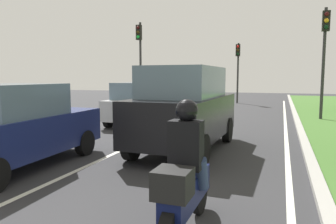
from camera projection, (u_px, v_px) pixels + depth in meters
ground_plane at (194, 125)px, 13.38m from camera, size 60.00×60.00×0.00m
lane_line_center at (178, 125)px, 13.61m from camera, size 0.12×32.00×0.01m
lane_line_right_edge at (286, 130)px, 12.18m from camera, size 0.12×32.00×0.01m
curb_right at (300, 129)px, 12.00m from camera, size 0.24×48.00×0.12m
car_suv_ahead at (185, 108)px, 8.72m from camera, size 2.06×4.55×2.28m
car_sedan_left_lane at (15, 127)px, 7.05m from camera, size 1.97×4.36×1.86m
car_hatchback_far at (138, 104)px, 13.58m from camera, size 1.75×3.71×1.78m
motorcycle at (185, 193)px, 3.98m from camera, size 0.40×1.90×1.01m
rider_person at (187, 144)px, 3.96m from camera, size 0.50×0.40×1.16m
traffic_light_near_right at (325, 44)px, 14.57m from camera, size 0.32×0.50×5.15m
traffic_light_overhead_left at (140, 51)px, 19.89m from camera, size 0.32×0.50×5.38m
traffic_light_far_median at (238, 62)px, 24.49m from camera, size 0.32×0.50×4.60m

